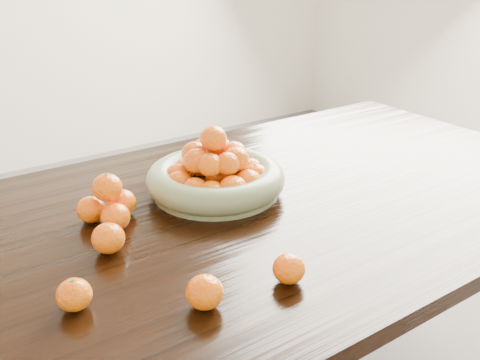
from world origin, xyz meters
TOP-DOWN VIEW (x-y plane):
  - dining_table at (0.00, 0.00)m, footprint 2.00×1.00m
  - fruit_bowl at (0.01, 0.10)m, footprint 0.35×0.35m
  - orange_pyramid at (-0.27, 0.10)m, footprint 0.14×0.13m
  - loose_orange_0 at (-0.44, -0.17)m, footprint 0.06×0.06m
  - loose_orange_1 at (-0.25, -0.29)m, footprint 0.07×0.07m
  - loose_orange_2 at (-0.09, -0.31)m, footprint 0.06×0.06m
  - loose_orange_3 at (-0.32, -0.02)m, footprint 0.07×0.07m

SIDE VIEW (x-z plane):
  - dining_table at x=0.00m, z-range 0.29..1.04m
  - loose_orange_2 at x=-0.09m, z-range 0.75..0.81m
  - loose_orange_0 at x=-0.44m, z-range 0.75..0.81m
  - loose_orange_1 at x=-0.25m, z-range 0.75..0.81m
  - loose_orange_3 at x=-0.32m, z-range 0.75..0.81m
  - orange_pyramid at x=-0.27m, z-range 0.74..0.85m
  - fruit_bowl at x=0.01m, z-range 0.71..0.89m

